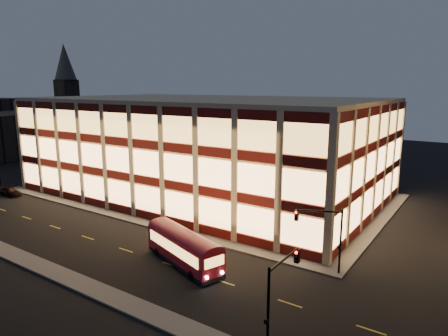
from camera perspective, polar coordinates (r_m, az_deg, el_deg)
The scene contains 12 objects.
ground at distance 48.75m, azimuth -11.78°, elevation -8.06°, with size 200.00×200.00×0.00m, color black.
sidewalk_office_south at distance 51.45m, azimuth -13.34°, elevation -6.99°, with size 54.00×2.00×0.15m, color #514F4C.
sidewalk_office_east at distance 52.31m, azimuth 21.14°, elevation -7.16°, with size 2.00×30.00×0.15m, color #514F4C.
sidewalk_near at distance 41.47m, azimuth -25.04°, elevation -12.45°, with size 100.00×2.00×0.15m, color #514F4C.
office_building at distance 61.27m, azimuth -2.62°, elevation 3.20°, with size 50.45×30.45×14.50m.
bg_building_a at distance 108.07m, azimuth -28.33°, elevation 4.29°, with size 18.00×28.00×10.00m, color #2D2621.
church_tower at distance 125.95m, azimuth -21.34°, elevation 7.56°, with size 5.00×5.00×18.00m, color #2D2621.
church_spire at distance 125.92m, azimuth -21.83°, elevation 13.92°, with size 6.00×6.00×10.00m, color #4C473F.
traffic_signal_far at distance 35.90m, azimuth 14.14°, elevation -8.46°, with size 3.79×1.87×6.00m.
traffic_signal_near at distance 25.87m, azimuth 7.95°, elevation -16.39°, with size 0.32×4.45×6.00m.
trolley_bus at distance 37.55m, azimuth -5.76°, elevation -11.01°, with size 9.91×5.44×3.27m.
parked_car_0 at distance 68.31m, azimuth -28.23°, elevation -2.94°, with size 1.60×3.97×1.35m, color black.
Camera 1 is at (33.31, -31.67, 16.24)m, focal length 32.00 mm.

